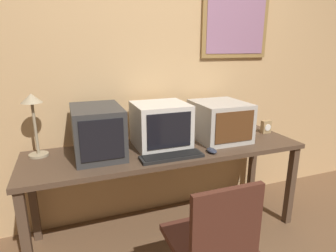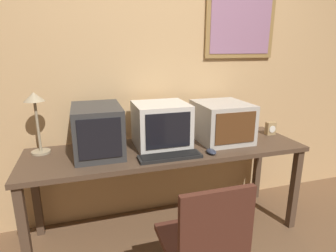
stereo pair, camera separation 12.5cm
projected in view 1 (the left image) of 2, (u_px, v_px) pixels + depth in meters
wall_back at (153, 71)px, 2.40m from camera, size 8.00×0.08×2.60m
desk at (168, 157)px, 2.22m from camera, size 2.15×0.62×0.74m
monitor_left at (98, 131)px, 2.01m from camera, size 0.34×0.48×0.36m
monitor_center at (161, 125)px, 2.20m from camera, size 0.41×0.39×0.34m
monitor_right at (220, 121)px, 2.37m from camera, size 0.41×0.46×0.32m
keyboard_main at (172, 156)px, 1.99m from camera, size 0.45×0.14×0.03m
mouse_near_keyboard at (212, 151)px, 2.09m from camera, size 0.07×0.11×0.03m
desk_clock at (266, 127)px, 2.57m from camera, size 0.09×0.05×0.12m
desk_lamp at (33, 110)px, 1.95m from camera, size 0.14×0.14×0.46m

